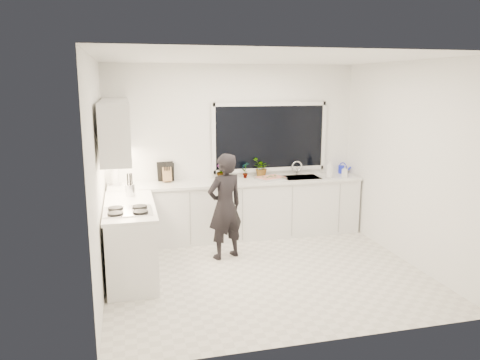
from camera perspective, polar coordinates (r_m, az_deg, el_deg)
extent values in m
cube|color=beige|center=(6.22, 2.98, -11.15)|extent=(4.00, 3.50, 0.02)
cube|color=white|center=(7.51, -0.82, 3.64)|extent=(4.00, 0.02, 2.70)
cube|color=white|center=(5.59, -16.99, 0.29)|extent=(0.02, 3.50, 2.70)
cube|color=white|center=(6.69, 19.82, 1.94)|extent=(0.02, 3.50, 2.70)
cube|color=white|center=(5.74, 3.28, 14.72)|extent=(4.00, 3.50, 0.02)
cube|color=black|center=(7.61, 3.66, 5.25)|extent=(1.80, 0.02, 1.00)
cube|color=white|center=(7.40, -0.25, -3.68)|extent=(3.92, 0.58, 0.88)
cube|color=white|center=(6.15, -13.14, -7.24)|extent=(0.58, 1.60, 0.88)
cube|color=silver|center=(7.28, -0.23, -0.21)|extent=(3.94, 0.62, 0.04)
cube|color=silver|center=(6.02, -13.34, -3.10)|extent=(0.62, 1.60, 0.04)
cube|color=white|center=(6.20, -14.92, 6.18)|extent=(0.34, 2.10, 0.70)
cube|color=silver|center=(7.61, 7.45, -0.02)|extent=(0.58, 0.42, 0.14)
cylinder|color=silver|center=(7.76, 6.95, 1.43)|extent=(0.03, 0.03, 0.22)
cube|color=black|center=(5.67, -13.51, -3.66)|extent=(0.56, 0.48, 0.03)
imported|color=black|center=(6.46, -1.84, -3.24)|extent=(0.63, 0.52, 1.48)
cube|color=#B3B3B7|center=(7.39, 3.73, 0.22)|extent=(0.51, 0.44, 0.03)
cube|color=#A92D16|center=(7.39, 3.73, 0.35)|extent=(0.46, 0.40, 0.01)
cylinder|color=#1520C8|center=(8.05, 12.37, 1.29)|extent=(0.17, 0.17, 0.13)
cylinder|color=silver|center=(7.16, -14.99, 0.40)|extent=(0.13, 0.13, 0.26)
cube|color=#8B5E40|center=(7.23, -8.88, 0.61)|extent=(0.13, 0.10, 0.22)
cylinder|color=silver|center=(6.44, -13.25, -1.22)|extent=(0.14, 0.14, 0.16)
cube|color=black|center=(7.32, -8.89, 0.99)|extent=(0.22, 0.07, 0.28)
cube|color=black|center=(7.32, -9.09, 1.06)|extent=(0.25, 0.05, 0.30)
imported|color=#26662D|center=(7.36, -2.31, 1.12)|extent=(0.21, 0.21, 0.26)
imported|color=#26662D|center=(7.45, 0.67, 1.23)|extent=(0.16, 0.14, 0.26)
imported|color=#26662D|center=(7.52, 2.60, 1.50)|extent=(0.36, 0.36, 0.31)
imported|color=#D8BF66|center=(7.60, 10.90, 1.35)|extent=(0.16, 0.16, 0.29)
imported|color=#D8BF66|center=(7.72, 12.66, 1.07)|extent=(0.12, 0.12, 0.19)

